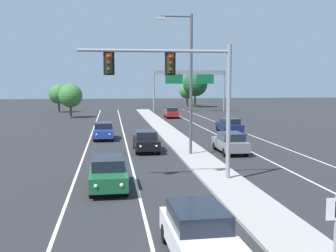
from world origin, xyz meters
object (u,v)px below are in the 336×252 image
Objects in this scene: street_lamp_median at (188,76)px; tree_far_right_c at (187,91)px; car_oncoming_white at (199,233)px; tree_far_left_b at (70,96)px; overhead_signal_mast at (182,82)px; car_oncoming_green at (108,173)px; car_oncoming_blue at (104,131)px; car_oncoming_black at (146,141)px; car_receding_navy at (229,125)px; tree_far_right_b at (195,84)px; tree_far_left_c at (59,94)px; car_receding_grey at (230,142)px; highway_sign_gantry at (190,78)px; median_sign_post at (336,224)px; car_receding_red at (171,112)px.

tree_far_right_c is (11.56, 63.40, -2.41)m from street_lamp_median.
tree_far_left_b is (-8.59, 52.11, 2.51)m from car_oncoming_white.
car_oncoming_green is (-3.90, -0.87, -4.52)m from overhead_signal_mast.
car_oncoming_white is 1.01× the size of car_oncoming_blue.
car_oncoming_black is 0.99× the size of car_receding_navy.
tree_far_right_b is 29.36m from tree_far_left_c.
car_receding_grey is 0.60× the size of tree_far_right_b.
car_oncoming_blue is 0.34× the size of highway_sign_gantry.
tree_far_left_b is at bearing -128.52° from tree_far_right_c.
median_sign_post is 0.49× the size of car_receding_grey.
overhead_signal_mast is 1.57× the size of tree_far_left_b.
car_oncoming_white is 0.92× the size of tree_far_left_c.
car_receding_navy is 28.45m from tree_far_left_b.
median_sign_post is 0.17× the size of highway_sign_gantry.
street_lamp_median reaches higher than tree_far_right_c.
tree_far_right_c reaches higher than car_receding_grey.
overhead_signal_mast is at bearing -97.40° from car_receding_red.
tree_far_right_c reaches higher than car_oncoming_green.
car_receding_red is (9.65, 22.51, 0.00)m from car_oncoming_blue.
car_oncoming_black is 0.99× the size of car_receding_red.
street_lamp_median is 11.60m from car_oncoming_green.
median_sign_post is 0.49× the size of car_oncoming_blue.
car_oncoming_black is 0.86× the size of tree_far_right_c.
tree_far_left_c is at bearing 105.10° from car_oncoming_black.
overhead_signal_mast is 6.03m from car_oncoming_green.
tree_far_left_b reaches higher than car_oncoming_black.
tree_far_right_c is (14.39, 60.94, 2.56)m from car_oncoming_black.
car_oncoming_black and car_receding_grey have the same top height.
car_receding_grey is (9.08, 9.51, 0.00)m from car_oncoming_green.
car_receding_red is at bearing 82.60° from overhead_signal_mast.
street_lamp_median is 18.57m from car_oncoming_white.
car_oncoming_black is 0.87× the size of tree_far_left_b.
overhead_signal_mast is 10.78m from car_oncoming_white.
tree_far_left_c is at bearing 111.60° from car_receding_grey.
tree_far_left_c reaches higher than car_receding_navy.
highway_sign_gantry is (5.24, 13.09, 5.34)m from car_receding_red.
overhead_signal_mast is 43.53m from tree_far_left_b.
car_receding_navy is at bearing -80.16° from car_receding_red.
street_lamp_median is at bearing -100.82° from highway_sign_gantry.
tree_far_left_c reaches higher than car_oncoming_black.
car_oncoming_green is 42.10m from car_receding_red.
overhead_signal_mast reaches higher than median_sign_post.
car_oncoming_green is at bearing -80.75° from tree_far_left_c.
car_oncoming_blue is 13.22m from car_receding_grey.
tree_far_right_b is at bearing 69.01° from car_oncoming_blue.
street_lamp_median reaches higher than car_receding_grey.
tree_far_left_c is (-21.47, 33.47, 2.38)m from car_receding_navy.
car_receding_grey is at bearing -90.08° from car_receding_red.
overhead_signal_mast reaches higher than tree_far_right_c.
overhead_signal_mast is at bearing -84.24° from car_oncoming_black.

